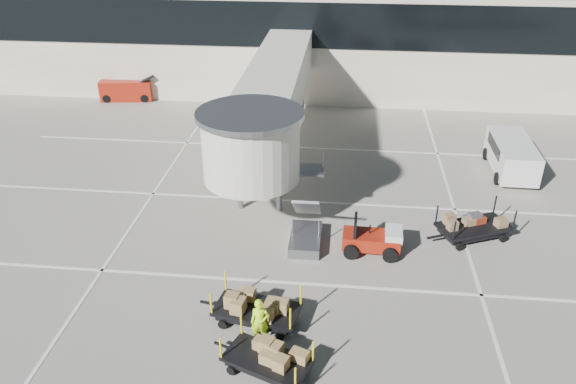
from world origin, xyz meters
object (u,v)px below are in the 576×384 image
(minivan, at_px, (511,153))
(box_cart_far, at_px, (258,309))
(belt_loader, at_px, (128,90))
(suitcase_cart, at_px, (474,228))
(box_cart_near, at_px, (266,359))
(ground_worker, at_px, (260,321))
(baggage_tug, at_px, (373,240))

(minivan, bearing_deg, box_cart_far, -130.36)
(box_cart_far, bearing_deg, belt_loader, 130.19)
(suitcase_cart, bearing_deg, box_cart_near, -156.16)
(ground_worker, distance_m, belt_loader, 29.26)
(baggage_tug, distance_m, ground_worker, 7.52)
(baggage_tug, distance_m, minivan, 12.29)
(box_cart_near, relative_size, ground_worker, 2.00)
(box_cart_far, height_order, minivan, minivan)
(box_cart_near, xyz_separation_m, box_cart_far, (-0.67, 2.47, 0.06))
(suitcase_cart, height_order, box_cart_near, suitcase_cart)
(suitcase_cart, height_order, box_cart_far, suitcase_cart)
(baggage_tug, height_order, ground_worker, ground_worker)
(box_cart_far, relative_size, minivan, 0.79)
(baggage_tug, relative_size, minivan, 0.53)
(suitcase_cart, height_order, belt_loader, belt_loader)
(minivan, bearing_deg, suitcase_cart, -113.23)
(ground_worker, bearing_deg, belt_loader, 110.09)
(belt_loader, bearing_deg, ground_worker, -68.20)
(suitcase_cart, distance_m, ground_worker, 11.93)
(suitcase_cart, bearing_deg, belt_loader, 119.21)
(box_cart_near, height_order, belt_loader, belt_loader)
(box_cart_far, relative_size, ground_worker, 2.21)
(box_cart_far, relative_size, belt_loader, 0.90)
(baggage_tug, bearing_deg, box_cart_far, -128.41)
(box_cart_near, relative_size, minivan, 0.71)
(box_cart_far, xyz_separation_m, belt_loader, (-14.08, 24.48, 0.19))
(suitcase_cart, bearing_deg, baggage_tug, 175.48)
(box_cart_near, distance_m, minivan, 20.65)
(minivan, height_order, belt_loader, belt_loader)
(suitcase_cart, distance_m, box_cart_near, 12.62)
(box_cart_near, height_order, minivan, minivan)
(box_cart_near, bearing_deg, box_cart_far, 126.56)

